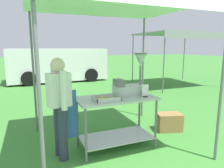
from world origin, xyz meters
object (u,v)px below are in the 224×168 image
menu_sign (145,92)px  neighbour_tent (178,35)px  donut_tray (106,99)px  supply_crate (169,122)px  donut_fryer (131,81)px  van_white (58,64)px  donut_cart (116,112)px  stall_canopy (114,7)px  vendor (60,103)px

menu_sign → neighbour_tent: (4.49, 4.62, 1.30)m
donut_tray → supply_crate: (1.58, 0.38, -0.75)m
donut_tray → menu_sign: menu_sign is taller
donut_fryer → neighbour_tent: 6.49m
menu_sign → van_white: 8.04m
van_white → neighbour_tent: neighbour_tent is taller
donut_tray → neighbour_tent: 7.07m
donut_cart → donut_tray: (-0.23, -0.13, 0.29)m
van_white → donut_cart: bearing=-90.3°
menu_sign → stall_canopy: bearing=151.8°
donut_cart → stall_canopy: bearing=90.0°
stall_canopy → donut_cart: 1.77m
donut_fryer → vendor: size_ratio=0.47×
donut_fryer → vendor: bearing=-177.4°
vendor → stall_canopy: bearing=4.7°
neighbour_tent → menu_sign: bearing=-134.1°
van_white → neighbour_tent: (4.92, -3.41, 1.43)m
donut_cart → donut_tray: donut_tray is taller
donut_cart → van_white: bearing=89.7°
stall_canopy → neighbour_tent: bearing=41.3°
donut_tray → supply_crate: 1.78m
supply_crate → van_white: van_white is taller
vendor → supply_crate: bearing=5.6°
donut_cart → supply_crate: (1.34, 0.25, -0.46)m
vendor → van_white: bearing=82.7°
donut_fryer → van_white: (-0.28, 7.80, -0.28)m
van_white → donut_fryer: bearing=-87.9°
donut_tray → vendor: 0.74m
vendor → van_white: 7.92m
donut_fryer → van_white: 7.81m
donut_cart → neighbour_tent: (4.96, 4.47, 1.67)m
stall_canopy → donut_fryer: bearing=-3.7°
supply_crate → menu_sign: bearing=-155.0°
vendor → supply_crate: vendor is taller
donut_tray → menu_sign: 0.71m
stall_canopy → donut_cart: size_ratio=2.04×
donut_tray → neighbour_tent: neighbour_tent is taller
donut_cart → donut_fryer: size_ratio=1.81×
stall_canopy → donut_cart: stall_canopy is taller
donut_cart → van_white: (0.04, 7.87, 0.23)m
van_white → menu_sign: bearing=-86.9°
menu_sign → neighbour_tent: 6.57m
donut_tray → vendor: bearing=168.3°
vendor → neighbour_tent: size_ratio=0.48×
donut_tray → menu_sign: size_ratio=1.91×
donut_fryer → neighbour_tent: bearing=43.4°
donut_cart → neighbour_tent: neighbour_tent is taller
donut_cart → supply_crate: 1.44m
donut_tray → vendor: (-0.72, 0.15, -0.03)m
donut_fryer → menu_sign: bearing=-57.5°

